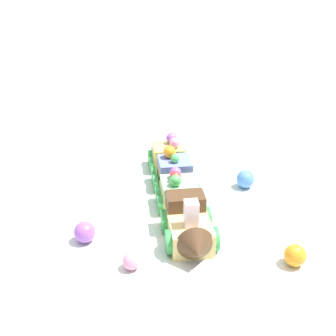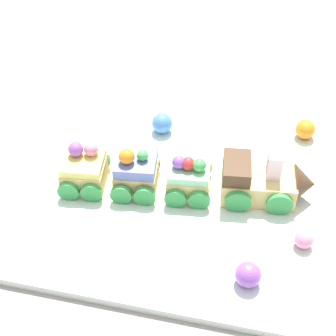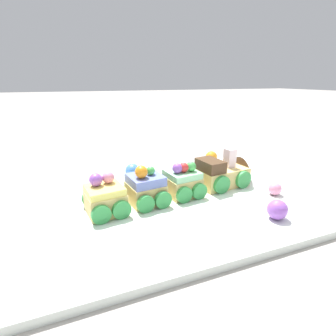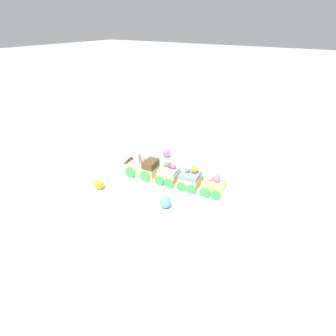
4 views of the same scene
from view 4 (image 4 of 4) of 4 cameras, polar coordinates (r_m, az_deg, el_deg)
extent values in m
plane|color=gray|center=(0.83, 0.40, -3.34)|extent=(10.00, 10.00, 0.00)
cube|color=silver|center=(0.83, 0.40, -2.99)|extent=(0.64, 0.38, 0.01)
cube|color=#E5C675|center=(0.85, -5.54, -0.33)|extent=(0.10, 0.07, 0.04)
cube|color=#4C331E|center=(0.82, -3.79, 0.94)|extent=(0.04, 0.06, 0.02)
cone|color=#4C331E|center=(0.87, -8.97, 0.98)|extent=(0.03, 0.05, 0.05)
cube|color=white|center=(0.84, -6.62, 1.52)|extent=(0.02, 0.02, 0.02)
cube|color=white|center=(0.84, -6.70, 2.65)|extent=(0.02, 0.02, 0.02)
cylinder|color=green|center=(0.89, -5.97, 0.95)|extent=(0.03, 0.01, 0.03)
cylinder|color=green|center=(0.84, -8.23, -0.96)|extent=(0.03, 0.01, 0.03)
cylinder|color=green|center=(0.86, -2.91, 0.22)|extent=(0.03, 0.01, 0.03)
cylinder|color=green|center=(0.81, -5.06, -1.80)|extent=(0.03, 0.01, 0.03)
cube|color=#E5C675|center=(0.81, 0.14, -1.80)|extent=(0.06, 0.06, 0.03)
cube|color=#93DBA3|center=(0.80, 0.14, -0.42)|extent=(0.06, 0.06, 0.01)
sphere|color=#9956C6|center=(0.79, 1.06, 0.35)|extent=(0.02, 0.02, 0.02)
sphere|color=red|center=(0.80, 0.30, 0.66)|extent=(0.02, 0.02, 0.02)
sphere|color=#4CBC56|center=(0.80, -0.57, 0.86)|extent=(0.02, 0.02, 0.02)
cylinder|color=green|center=(0.84, 0.12, -0.67)|extent=(0.03, 0.01, 0.03)
cylinder|color=green|center=(0.79, -1.88, -2.78)|extent=(0.03, 0.01, 0.03)
cylinder|color=green|center=(0.83, 2.07, -1.14)|extent=(0.03, 0.01, 0.03)
cylinder|color=green|center=(0.78, 0.16, -3.31)|extent=(0.03, 0.01, 0.03)
cube|color=#E5C675|center=(0.79, 4.90, -2.98)|extent=(0.06, 0.06, 0.03)
cube|color=#6B7AC6|center=(0.77, 4.98, -1.46)|extent=(0.06, 0.06, 0.02)
sphere|color=orange|center=(0.77, 5.86, -0.29)|extent=(0.02, 0.02, 0.02)
sphere|color=#4CBC56|center=(0.77, 4.28, -0.41)|extent=(0.02, 0.02, 0.02)
cylinder|color=green|center=(0.82, 4.69, -1.77)|extent=(0.03, 0.01, 0.03)
cylinder|color=green|center=(0.77, 2.93, -4.03)|extent=(0.03, 0.01, 0.03)
cylinder|color=green|center=(0.81, 6.75, -2.26)|extent=(0.03, 0.01, 0.03)
cylinder|color=green|center=(0.76, 5.11, -4.58)|extent=(0.03, 0.01, 0.03)
cube|color=#E5C675|center=(0.77, 9.85, -4.18)|extent=(0.06, 0.06, 0.03)
cube|color=#EFE066|center=(0.76, 9.99, -2.78)|extent=(0.06, 0.06, 0.01)
sphere|color=#9956C6|center=(0.74, 10.64, -2.24)|extent=(0.02, 0.02, 0.02)
sphere|color=pink|center=(0.75, 9.19, -1.92)|extent=(0.02, 0.02, 0.02)
cylinder|color=green|center=(0.80, 9.44, -2.89)|extent=(0.03, 0.01, 0.03)
cylinder|color=green|center=(0.75, 7.97, -5.29)|extent=(0.03, 0.01, 0.03)
cylinder|color=green|center=(0.79, 11.59, -3.40)|extent=(0.03, 0.01, 0.03)
cylinder|color=green|center=(0.74, 10.26, -5.86)|extent=(0.03, 0.01, 0.03)
sphere|color=#4C84E0|center=(0.70, -0.55, -7.48)|extent=(0.03, 0.03, 0.03)
sphere|color=orange|center=(0.80, -14.80, -3.51)|extent=(0.03, 0.03, 0.03)
sphere|color=#9956C6|center=(0.96, -0.34, 3.30)|extent=(0.03, 0.03, 0.03)
sphere|color=pink|center=(0.94, -5.81, 2.40)|extent=(0.02, 0.02, 0.02)
camera|label=1|loc=(1.18, -29.42, 23.82)|focal=50.00mm
camera|label=2|loc=(1.21, 12.38, 34.20)|focal=60.00mm
camera|label=3|loc=(1.03, 22.26, 14.17)|focal=28.00mm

